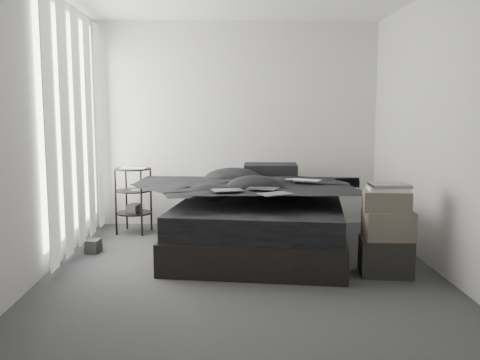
{
  "coord_description": "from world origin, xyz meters",
  "views": [
    {
      "loc": [
        -0.16,
        -4.82,
        1.49
      ],
      "look_at": [
        0.0,
        0.8,
        0.75
      ],
      "focal_mm": 40.0,
      "sensor_mm": 36.0,
      "label": 1
    }
  ],
  "objects_px": {
    "bed": "(262,236)",
    "laptop": "(302,174)",
    "side_stand": "(134,201)",
    "box_lower": "(386,256)"
  },
  "relations": [
    {
      "from": "bed",
      "to": "side_stand",
      "type": "distance_m",
      "value": 1.75
    },
    {
      "from": "side_stand",
      "to": "box_lower",
      "type": "relative_size",
      "value": 1.72
    },
    {
      "from": "side_stand",
      "to": "bed",
      "type": "bearing_deg",
      "value": -29.84
    },
    {
      "from": "laptop",
      "to": "side_stand",
      "type": "relative_size",
      "value": 0.46
    },
    {
      "from": "bed",
      "to": "laptop",
      "type": "distance_m",
      "value": 0.79
    },
    {
      "from": "laptop",
      "to": "box_lower",
      "type": "xyz_separation_m",
      "value": [
        0.65,
        -0.89,
        -0.65
      ]
    },
    {
      "from": "side_stand",
      "to": "box_lower",
      "type": "distance_m",
      "value": 3.12
    },
    {
      "from": "bed",
      "to": "laptop",
      "type": "xyz_separation_m",
      "value": [
        0.42,
        -0.01,
        0.67
      ]
    },
    {
      "from": "bed",
      "to": "side_stand",
      "type": "relative_size",
      "value": 2.87
    },
    {
      "from": "bed",
      "to": "side_stand",
      "type": "bearing_deg",
      "value": 159.67
    }
  ]
}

